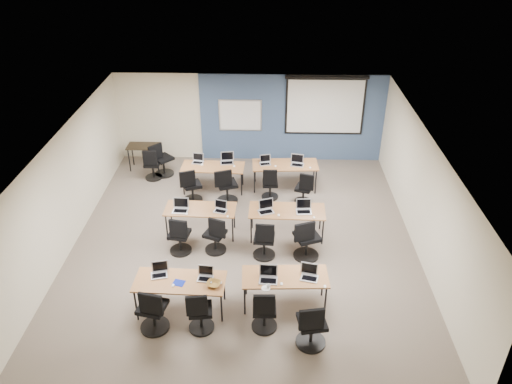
{
  "coord_description": "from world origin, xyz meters",
  "views": [
    {
      "loc": [
        0.54,
        -9.53,
        7.05
      ],
      "look_at": [
        0.28,
        0.4,
        1.18
      ],
      "focal_mm": 35.0,
      "sensor_mm": 36.0,
      "label": 1
    }
  ],
  "objects_px": {
    "task_chair_1": "(200,314)",
    "task_chair_9": "(226,188)",
    "laptop_1": "(205,275)",
    "task_chair_8": "(191,188)",
    "training_table_mid_right": "(287,212)",
    "task_chair_11": "(304,191)",
    "task_chair_2": "(264,313)",
    "task_chair_3": "(311,328)",
    "laptop_3": "(309,274)",
    "projector_screen": "(325,103)",
    "training_table_mid_left": "(200,210)",
    "laptop_2": "(268,277)",
    "task_chair_5": "(216,237)",
    "utility_table": "(144,148)",
    "laptop_6": "(266,209)",
    "training_table_front_right": "(285,278)",
    "laptop_5": "(221,208)",
    "spare_chair_a": "(162,162)",
    "task_chair_7": "(306,242)",
    "training_table_back_right": "(285,166)",
    "task_chair_4": "(180,238)",
    "laptop_7": "(304,209)",
    "task_chair_6": "(264,242)",
    "laptop_0": "(160,272)",
    "spare_chair_b": "(152,167)",
    "laptop_11": "(297,162)",
    "training_table_back_left": "(213,168)",
    "laptop_4": "(181,208)",
    "task_chair_0": "(153,313)",
    "training_table_front_left": "(180,283)",
    "whiteboard": "(240,115)",
    "task_chair_10": "(270,186)",
    "laptop_10": "(265,162)"
  },
  "relations": [
    {
      "from": "task_chair_5",
      "to": "training_table_front_right",
      "type": "bearing_deg",
      "value": -25.84
    },
    {
      "from": "laptop_6",
      "to": "laptop_3",
      "type": "bearing_deg",
      "value": -89.74
    },
    {
      "from": "spare_chair_b",
      "to": "whiteboard",
      "type": "bearing_deg",
      "value": 28.98
    },
    {
      "from": "laptop_2",
      "to": "laptop_5",
      "type": "height_order",
      "value": "laptop_2"
    },
    {
      "from": "training_table_back_left",
      "to": "laptop_4",
      "type": "relative_size",
      "value": 4.71
    },
    {
      "from": "task_chair_2",
      "to": "training_table_front_left",
      "type": "bearing_deg",
      "value": 161.9
    },
    {
      "from": "spare_chair_b",
      "to": "laptop_11",
      "type": "bearing_deg",
      "value": -5.11
    },
    {
      "from": "task_chair_4",
      "to": "laptop_7",
      "type": "distance_m",
      "value": 2.94
    },
    {
      "from": "whiteboard",
      "to": "spare_chair_a",
      "type": "xyz_separation_m",
      "value": [
        -2.24,
        -1.11,
        -1.02
      ]
    },
    {
      "from": "projector_screen",
      "to": "training_table_mid_left",
      "type": "distance_m",
      "value": 5.32
    },
    {
      "from": "laptop_0",
      "to": "task_chair_9",
      "type": "height_order",
      "value": "task_chair_9"
    },
    {
      "from": "training_table_back_right",
      "to": "laptop_2",
      "type": "distance_m",
      "value": 4.83
    },
    {
      "from": "laptop_0",
      "to": "laptop_7",
      "type": "height_order",
      "value": "laptop_7"
    },
    {
      "from": "task_chair_10",
      "to": "task_chair_11",
      "type": "bearing_deg",
      "value": -16.35
    },
    {
      "from": "training_table_back_right",
      "to": "task_chair_3",
      "type": "distance_m",
      "value": 5.78
    },
    {
      "from": "training_table_mid_right",
      "to": "task_chair_4",
      "type": "xyz_separation_m",
      "value": [
        -2.44,
        -0.73,
        -0.28
      ]
    },
    {
      "from": "task_chair_0",
      "to": "laptop_4",
      "type": "height_order",
      "value": "task_chair_0"
    },
    {
      "from": "task_chair_7",
      "to": "training_table_back_right",
      "type": "bearing_deg",
      "value": 76.27
    },
    {
      "from": "laptop_1",
      "to": "laptop_5",
      "type": "distance_m",
      "value": 2.41
    },
    {
      "from": "laptop_1",
      "to": "spare_chair_a",
      "type": "height_order",
      "value": "spare_chair_a"
    },
    {
      "from": "training_table_mid_left",
      "to": "spare_chair_a",
      "type": "bearing_deg",
      "value": 118.94
    },
    {
      "from": "training_table_front_left",
      "to": "laptop_0",
      "type": "relative_size",
      "value": 5.54
    },
    {
      "from": "laptop_1",
      "to": "task_chair_8",
      "type": "xyz_separation_m",
      "value": [
        -0.85,
        3.98,
        -0.38
      ]
    },
    {
      "from": "task_chair_2",
      "to": "task_chair_3",
      "type": "bearing_deg",
      "value": -25.38
    },
    {
      "from": "whiteboard",
      "to": "task_chair_9",
      "type": "relative_size",
      "value": 1.23
    },
    {
      "from": "laptop_0",
      "to": "laptop_11",
      "type": "distance_m",
      "value": 5.53
    },
    {
      "from": "projector_screen",
      "to": "training_table_back_left",
      "type": "distance_m",
      "value": 3.88
    },
    {
      "from": "task_chair_11",
      "to": "spare_chair_a",
      "type": "xyz_separation_m",
      "value": [
        -4.06,
        1.48,
        0.04
      ]
    },
    {
      "from": "training_table_mid_left",
      "to": "utility_table",
      "type": "height_order",
      "value": "utility_table"
    },
    {
      "from": "spare_chair_a",
      "to": "training_table_back_left",
      "type": "bearing_deg",
      "value": -73.21
    },
    {
      "from": "laptop_5",
      "to": "laptop_6",
      "type": "relative_size",
      "value": 0.85
    },
    {
      "from": "laptop_3",
      "to": "task_chair_6",
      "type": "bearing_deg",
      "value": 133.23
    },
    {
      "from": "task_chair_9",
      "to": "laptop_6",
      "type": "bearing_deg",
      "value": -74.1
    },
    {
      "from": "task_chair_0",
      "to": "laptop_10",
      "type": "bearing_deg",
      "value": 82.23
    },
    {
      "from": "task_chair_1",
      "to": "task_chair_3",
      "type": "bearing_deg",
      "value": -16.25
    },
    {
      "from": "laptop_3",
      "to": "utility_table",
      "type": "distance_m",
      "value": 7.32
    },
    {
      "from": "training_table_front_right",
      "to": "laptop_5",
      "type": "relative_size",
      "value": 5.59
    },
    {
      "from": "training_table_front_left",
      "to": "training_table_mid_left",
      "type": "xyz_separation_m",
      "value": [
        0.08,
        2.58,
        -0.0
      ]
    },
    {
      "from": "whiteboard",
      "to": "laptop_0",
      "type": "distance_m",
      "value": 6.61
    },
    {
      "from": "task_chair_1",
      "to": "task_chair_9",
      "type": "height_order",
      "value": "task_chair_9"
    },
    {
      "from": "task_chair_6",
      "to": "task_chair_9",
      "type": "bearing_deg",
      "value": 118.14
    },
    {
      "from": "laptop_3",
      "to": "task_chair_3",
      "type": "height_order",
      "value": "task_chair_3"
    },
    {
      "from": "task_chair_1",
      "to": "laptop_11",
      "type": "relative_size",
      "value": 2.76
    },
    {
      "from": "laptop_3",
      "to": "task_chair_3",
      "type": "relative_size",
      "value": 0.32
    },
    {
      "from": "laptop_2",
      "to": "task_chair_8",
      "type": "xyz_separation_m",
      "value": [
        -2.06,
        3.99,
        -0.39
      ]
    },
    {
      "from": "task_chair_5",
      "to": "spare_chair_b",
      "type": "height_order",
      "value": "task_chair_5"
    },
    {
      "from": "training_table_mid_right",
      "to": "task_chair_11",
      "type": "height_order",
      "value": "task_chair_11"
    },
    {
      "from": "training_table_back_right",
      "to": "task_chair_7",
      "type": "bearing_deg",
      "value": -85.69
    },
    {
      "from": "task_chair_5",
      "to": "utility_table",
      "type": "height_order",
      "value": "task_chair_5"
    },
    {
      "from": "laptop_2",
      "to": "spare_chair_b",
      "type": "relative_size",
      "value": 0.36
    }
  ]
}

